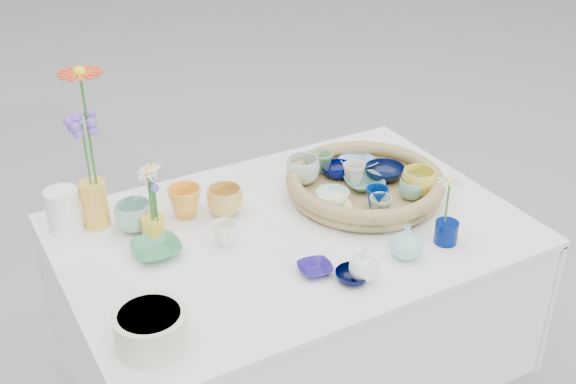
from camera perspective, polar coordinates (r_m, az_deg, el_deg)
wicker_tray at (r=2.17m, az=6.10°, el=0.60°), size 0.47×0.47×0.08m
tray_ceramic_0 at (r=2.24m, az=4.00°, el=1.68°), size 0.11×0.11×0.03m
tray_ceramic_1 at (r=2.24m, az=7.64°, el=1.54°), size 0.14×0.14×0.04m
tray_ceramic_2 at (r=2.16m, az=10.27°, el=0.75°), size 0.12×0.12×0.08m
tray_ceramic_3 at (r=2.19m, az=6.04°, el=0.71°), size 0.14×0.14×0.03m
tray_ceramic_4 at (r=2.04m, az=7.31°, el=-1.12°), size 0.08×0.08×0.06m
tray_ceramic_5 at (r=2.10m, az=3.53°, el=-0.37°), size 0.12×0.12×0.03m
tray_ceramic_6 at (r=2.19m, az=1.19°, el=1.73°), size 0.12×0.12×0.08m
tray_ceramic_7 at (r=2.20m, az=5.22°, el=1.45°), size 0.08×0.08×0.06m
tray_ceramic_8 at (r=2.30m, az=5.55°, el=2.27°), size 0.11×0.11×0.03m
tray_ceramic_9 at (r=2.08m, az=7.04°, el=-0.43°), size 0.09×0.09×0.06m
tray_ceramic_10 at (r=2.05m, az=3.56°, el=-1.29°), size 0.14×0.14×0.03m
tray_ceramic_11 at (r=2.14m, az=9.75°, el=0.25°), size 0.08×0.08×0.06m
tray_ceramic_12 at (r=2.26m, az=2.70°, el=2.38°), size 0.07×0.07×0.06m
loose_ceramic_0 at (r=2.07m, az=-8.15°, el=-0.77°), size 0.12×0.12×0.09m
loose_ceramic_1 at (r=2.07m, az=-5.00°, el=-0.71°), size 0.13×0.13×0.08m
loose_ceramic_2 at (r=1.93m, az=-10.35°, el=-4.49°), size 0.13×0.13×0.03m
loose_ceramic_3 at (r=1.94m, az=-5.03°, el=-3.29°), size 0.07×0.07×0.06m
loose_ceramic_4 at (r=1.84m, az=2.14°, el=-6.09°), size 0.10×0.10×0.02m
loose_ceramic_5 at (r=2.04m, az=-12.05°, el=-1.91°), size 0.11×0.11×0.08m
loose_ceramic_6 at (r=1.82m, az=5.12°, el=-6.63°), size 0.11×0.11×0.03m
fluted_bowl at (r=1.63m, az=-10.79°, el=-10.59°), size 0.22×0.22×0.09m
bud_vase_paleblue at (r=1.79m, az=6.05°, el=-5.43°), size 0.10×0.10×0.12m
bud_vase_seafoam at (r=1.90m, az=9.34°, el=-3.83°), size 0.10×0.10×0.09m
bud_vase_cobalt at (r=1.99m, az=12.39°, el=-3.13°), size 0.07×0.07×0.06m
single_daisy at (r=1.94m, az=12.48°, el=-0.77°), size 0.10×0.10×0.14m
tall_vase_yellow at (r=2.07m, az=-15.01°, el=-0.91°), size 0.09×0.09×0.14m
gerbera at (r=1.96m, az=-15.49°, el=4.71°), size 0.16×0.16×0.34m
hydrangea at (r=1.99m, az=-15.65°, el=2.86°), size 0.08×0.08×0.25m
white_pitcher at (r=2.07m, az=-17.32°, el=-1.40°), size 0.16×0.14×0.12m
daisy_cup at (r=1.99m, az=-10.58°, el=-2.81°), size 0.07×0.07×0.07m
daisy_posy at (r=1.93m, az=-10.99°, el=-0.20°), size 0.09×0.09×0.15m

